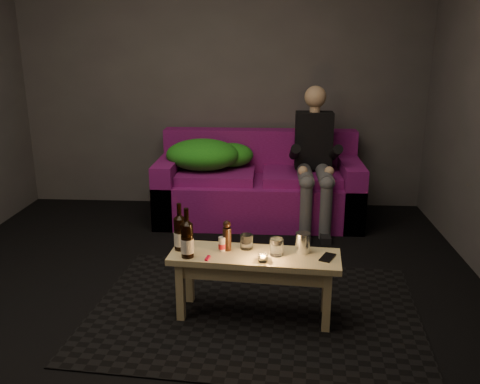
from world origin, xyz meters
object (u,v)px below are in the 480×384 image
object	(u,v)px
steel_cup	(303,243)
beer_bottle_b	(187,239)
person	(314,155)
coffee_table	(255,265)
beer_bottle_a	(180,233)
sofa	(259,188)

from	to	relation	value
steel_cup	beer_bottle_b	bearing A→B (deg)	-170.57
person	coffee_table	world-z (taller)	person
beer_bottle_b	person	bearing A→B (deg)	63.70
person	coffee_table	distance (m)	1.78
beer_bottle_b	steel_cup	distance (m)	0.69
beer_bottle_a	person	bearing A→B (deg)	60.58
sofa	person	bearing A→B (deg)	-16.97
person	steel_cup	bearing A→B (deg)	-96.62
sofa	beer_bottle_b	size ratio (longest dim) A/B	6.23
beer_bottle_b	coffee_table	bearing A→B (deg)	9.43
steel_cup	coffee_table	bearing A→B (deg)	-170.57
coffee_table	beer_bottle_b	size ratio (longest dim) A/B	3.44
person	sofa	bearing A→B (deg)	163.03
person	coffee_table	xyz separation A→B (m)	(-0.47, -1.69, -0.31)
coffee_table	steel_cup	world-z (taller)	steel_cup
sofa	beer_bottle_b	distance (m)	1.95
person	steel_cup	distance (m)	1.66
beer_bottle_b	sofa	bearing A→B (deg)	79.07
sofa	beer_bottle_b	bearing A→B (deg)	-100.93
sofa	beer_bottle_a	size ratio (longest dim) A/B	6.37
sofa	beer_bottle_a	xyz separation A→B (m)	(-0.43, -1.80, 0.23)
person	coffee_table	size ratio (longest dim) A/B	1.21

